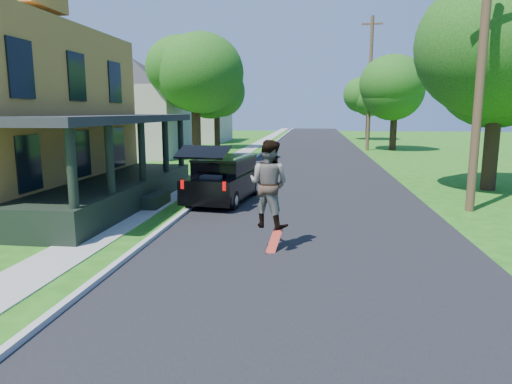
# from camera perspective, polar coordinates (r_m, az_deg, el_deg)

# --- Properties ---
(ground) EXTENTS (140.00, 140.00, 0.00)m
(ground) POSITION_cam_1_polar(r_m,az_deg,el_deg) (9.51, 6.73, -10.01)
(ground) COLOR #235611
(ground) RESTS_ON ground
(street) EXTENTS (8.00, 120.00, 0.02)m
(street) POSITION_cam_1_polar(r_m,az_deg,el_deg) (29.12, 7.17, 3.55)
(street) COLOR black
(street) RESTS_ON ground
(curb) EXTENTS (0.15, 120.00, 0.12)m
(curb) POSITION_cam_1_polar(r_m,az_deg,el_deg) (29.40, -0.76, 3.69)
(curb) COLOR #A7A7A2
(curb) RESTS_ON ground
(sidewalk) EXTENTS (1.30, 120.00, 0.03)m
(sidewalk) POSITION_cam_1_polar(r_m,az_deg,el_deg) (29.66, -3.73, 3.73)
(sidewalk) COLOR gray
(sidewalk) RESTS_ON ground
(front_walk) EXTENTS (6.50, 1.20, 0.03)m
(front_walk) POSITION_cam_1_polar(r_m,az_deg,el_deg) (18.01, -24.85, -1.29)
(front_walk) COLOR gray
(front_walk) RESTS_ON ground
(neighbor_house_mid) EXTENTS (12.78, 12.78, 8.30)m
(neighbor_house_mid) POSITION_cam_1_polar(r_m,az_deg,el_deg) (35.62, -15.36, 11.20)
(neighbor_house_mid) COLOR #BBB3A6
(neighbor_house_mid) RESTS_ON ground
(neighbor_house_far) EXTENTS (12.78, 12.78, 8.30)m
(neighbor_house_far) POSITION_cam_1_polar(r_m,az_deg,el_deg) (50.78, -8.34, 11.00)
(neighbor_house_far) COLOR #BBB3A6
(neighbor_house_far) RESTS_ON ground
(black_suv) EXTENTS (2.31, 4.82, 2.17)m
(black_suv) POSITION_cam_1_polar(r_m,az_deg,el_deg) (16.65, -4.01, 1.65)
(black_suv) COLOR black
(black_suv) RESTS_ON ground
(skateboarder) EXTENTS (1.21, 1.09, 2.05)m
(skateboarder) POSITION_cam_1_polar(r_m,az_deg,el_deg) (10.62, 1.59, 1.03)
(skateboarder) COLOR black
(skateboarder) RESTS_ON ground
(skateboard) EXTENTS (0.38, 0.62, 0.62)m
(skateboard) POSITION_cam_1_polar(r_m,az_deg,el_deg) (10.82, 2.34, -6.12)
(skateboard) COLOR #A71E0E
(skateboard) RESTS_ON ground
(tree_left_mid) EXTENTS (7.01, 6.72, 8.92)m
(tree_left_mid) POSITION_cam_1_polar(r_m,az_deg,el_deg) (30.88, -7.71, 14.71)
(tree_left_mid) COLOR black
(tree_left_mid) RESTS_ON ground
(tree_left_far) EXTENTS (6.24, 6.43, 7.92)m
(tree_left_far) POSITION_cam_1_polar(r_m,az_deg,el_deg) (41.37, -4.98, 12.80)
(tree_left_far) COLOR black
(tree_left_far) RESTS_ON ground
(tree_right_near) EXTENTS (6.75, 6.48, 8.65)m
(tree_right_near) POSITION_cam_1_polar(r_m,az_deg,el_deg) (21.40, 27.99, 14.82)
(tree_right_near) COLOR black
(tree_right_near) RESTS_ON ground
(tree_right_mid) EXTENTS (6.31, 6.42, 8.34)m
(tree_right_mid) POSITION_cam_1_polar(r_m,az_deg,el_deg) (40.63, 17.00, 12.63)
(tree_right_mid) COLOR black
(tree_right_mid) RESTS_ON ground
(tree_right_far) EXTENTS (6.05, 5.78, 7.61)m
(tree_right_far) POSITION_cam_1_polar(r_m,az_deg,el_deg) (54.71, 13.92, 11.64)
(tree_right_far) COLOR black
(tree_right_far) RESTS_ON ground
(utility_pole_near) EXTENTS (1.72, 0.29, 8.60)m
(utility_pole_near) POSITION_cam_1_polar(r_m,az_deg,el_deg) (16.43, 26.29, 13.22)
(utility_pole_near) COLOR #4F3824
(utility_pole_near) RESTS_ON ground
(utility_pole_far) EXTENTS (1.70, 0.30, 10.89)m
(utility_pole_far) POSITION_cam_1_polar(r_m,az_deg,el_deg) (39.95, 14.05, 13.12)
(utility_pole_far) COLOR #4F3824
(utility_pole_far) RESTS_ON ground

